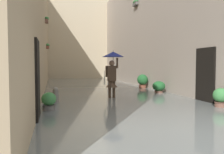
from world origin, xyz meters
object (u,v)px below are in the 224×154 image
(potted_plant_mid_right, at_px, (49,103))
(potted_plant_near_left, at_px, (142,81))
(person_wading, at_px, (112,67))
(potted_plant_far_left, at_px, (159,87))
(mooring_bollard, at_px, (56,97))
(potted_plant_mid_left, at_px, (221,98))

(potted_plant_mid_right, xyz_separation_m, potted_plant_near_left, (-5.40, -5.72, 0.18))
(person_wading, height_order, potted_plant_mid_right, person_wading)
(potted_plant_far_left, relative_size, potted_plant_mid_right, 1.04)
(potted_plant_far_left, height_order, mooring_bollard, potted_plant_far_left)
(potted_plant_far_left, height_order, potted_plant_mid_right, potted_plant_far_left)
(potted_plant_mid_left, bearing_deg, potted_plant_near_left, -88.94)
(potted_plant_mid_right, height_order, potted_plant_near_left, potted_plant_near_left)
(mooring_bollard, bearing_deg, person_wading, -162.96)
(person_wading, bearing_deg, potted_plant_far_left, -157.98)
(potted_plant_far_left, xyz_separation_m, potted_plant_mid_right, (5.28, 3.27, -0.04))
(person_wading, relative_size, mooring_bollard, 3.00)
(potted_plant_near_left, bearing_deg, potted_plant_far_left, 87.33)
(potted_plant_far_left, xyz_separation_m, mooring_bollard, (5.05, 1.81, -0.06))
(potted_plant_mid_right, bearing_deg, mooring_bollard, -98.87)
(potted_plant_mid_left, bearing_deg, potted_plant_far_left, -86.72)
(person_wading, height_order, potted_plant_mid_left, person_wading)
(potted_plant_mid_left, relative_size, mooring_bollard, 1.07)
(person_wading, xyz_separation_m, potted_plant_mid_right, (2.59, 2.18, -1.10))
(mooring_bollard, bearing_deg, potted_plant_mid_left, 156.54)
(person_wading, xyz_separation_m, potted_plant_near_left, (-2.81, -3.54, -0.91))
(potted_plant_mid_right, bearing_deg, potted_plant_far_left, -148.23)
(person_wading, relative_size, potted_plant_near_left, 2.23)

